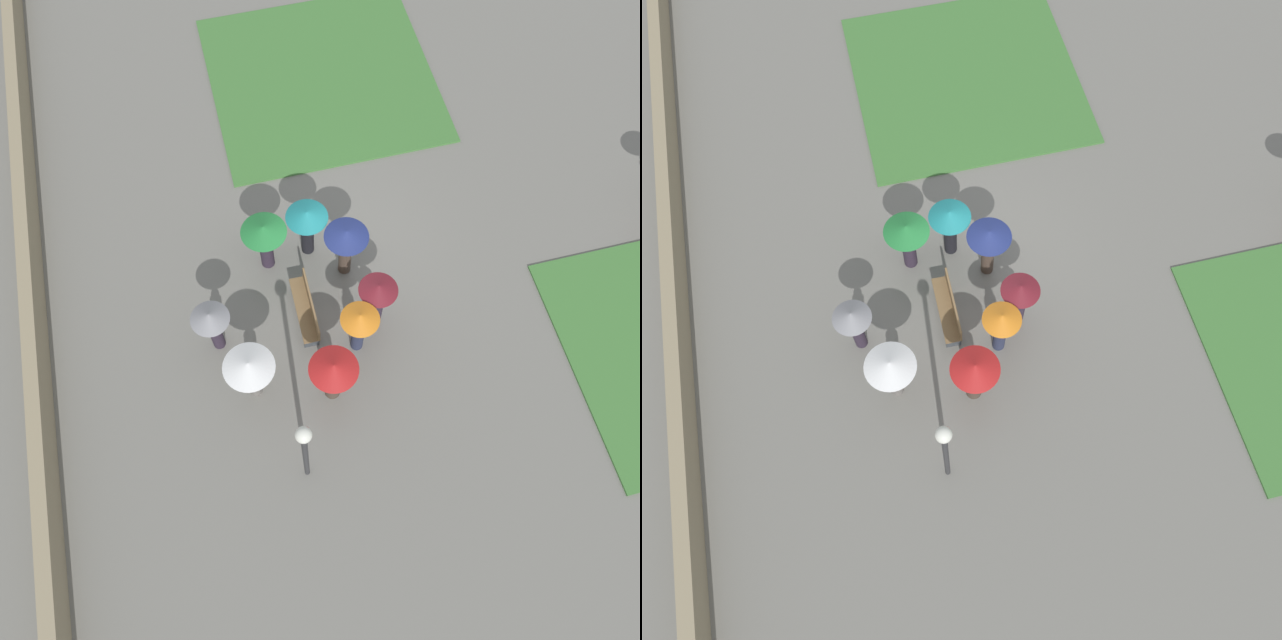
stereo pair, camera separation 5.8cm
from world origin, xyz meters
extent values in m
plane|color=slate|center=(0.00, 0.00, 0.00)|extent=(90.00, 90.00, 0.00)
cube|color=#427A38|center=(-6.31, 1.00, 0.03)|extent=(6.68, 6.76, 0.06)
cube|color=gray|center=(0.00, -8.01, 0.43)|extent=(45.00, 0.35, 0.87)
cube|color=brown|center=(1.40, -1.36, 0.42)|extent=(1.84, 0.45, 0.05)
cube|color=brown|center=(1.40, -1.18, 0.68)|extent=(1.83, 0.08, 0.45)
cube|color=#383D42|center=(0.59, -1.35, 0.20)|extent=(0.09, 0.38, 0.40)
cube|color=#383D42|center=(2.22, -1.37, 0.20)|extent=(0.09, 0.38, 0.40)
cylinder|color=#2D2D30|center=(5.29, -2.22, 1.80)|extent=(0.12, 0.12, 3.59)
sphere|color=white|center=(5.29, -2.22, 3.75)|extent=(0.32, 0.32, 0.32)
cylinder|color=#47382D|center=(0.30, -0.02, 0.54)|extent=(0.37, 0.37, 1.07)
sphere|color=#997051|center=(0.30, -0.02, 1.18)|extent=(0.22, 0.22, 0.22)
cylinder|color=#4C4C4F|center=(0.30, -0.02, 1.47)|extent=(0.02, 0.02, 0.35)
cone|color=navy|center=(0.30, -0.02, 1.76)|extent=(1.12, 1.12, 0.24)
cylinder|color=black|center=(-0.52, -0.82, 0.50)|extent=(0.35, 0.35, 1.01)
sphere|color=tan|center=(-0.52, -0.82, 1.11)|extent=(0.21, 0.21, 0.21)
cylinder|color=#4C4C4F|center=(-0.52, -0.82, 1.39)|extent=(0.02, 0.02, 0.35)
cone|color=#197075|center=(-0.52, -0.82, 1.68)|extent=(1.08, 1.08, 0.22)
cylinder|color=#282D47|center=(2.48, -0.27, 0.51)|extent=(0.44, 0.44, 1.02)
sphere|color=brown|center=(2.48, -0.27, 1.14)|extent=(0.23, 0.23, 0.23)
cylinder|color=#4C4C4F|center=(2.48, -0.27, 1.42)|extent=(0.02, 0.02, 0.35)
cone|color=orange|center=(2.48, -0.27, 1.71)|extent=(0.93, 0.93, 0.22)
cylinder|color=#2D2333|center=(1.62, -3.62, 0.50)|extent=(0.43, 0.43, 0.99)
sphere|color=#997051|center=(1.62, -3.62, 1.10)|extent=(0.22, 0.22, 0.22)
cylinder|color=#4C4C4F|center=(1.62, -3.62, 1.38)|extent=(0.02, 0.02, 0.35)
cone|color=gray|center=(1.62, -3.62, 1.68)|extent=(0.93, 0.93, 0.25)
cylinder|color=slate|center=(3.05, -2.98, 0.58)|extent=(0.43, 0.43, 1.16)
sphere|color=brown|center=(3.05, -2.98, 1.26)|extent=(0.20, 0.20, 0.20)
cylinder|color=#4C4C4F|center=(3.05, -2.98, 1.54)|extent=(0.02, 0.02, 0.35)
cone|color=white|center=(3.05, -2.98, 1.84)|extent=(1.19, 1.19, 0.25)
cylinder|color=#2D2333|center=(1.83, 0.36, 0.49)|extent=(0.43, 0.43, 0.99)
sphere|color=beige|center=(1.83, 0.36, 1.08)|extent=(0.19, 0.19, 0.19)
cylinder|color=#4C4C4F|center=(1.83, 0.36, 1.35)|extent=(0.02, 0.02, 0.35)
cone|color=maroon|center=(1.83, 0.36, 1.65)|extent=(0.96, 0.96, 0.23)
cylinder|color=#47382D|center=(3.54, -1.17, 0.56)|extent=(0.52, 0.52, 1.12)
sphere|color=brown|center=(3.54, -1.17, 1.23)|extent=(0.22, 0.22, 0.22)
cylinder|color=#4C4C4F|center=(3.54, -1.17, 1.51)|extent=(0.02, 0.02, 0.35)
cone|color=red|center=(3.54, -1.17, 1.81)|extent=(1.14, 1.14, 0.25)
cylinder|color=#2D2333|center=(-0.37, -1.95, 0.51)|extent=(0.46, 0.46, 1.01)
sphere|color=beige|center=(-0.37, -1.95, 1.11)|extent=(0.19, 0.19, 0.19)
cylinder|color=#4C4C4F|center=(-0.37, -1.95, 1.38)|extent=(0.02, 0.02, 0.35)
cone|color=#237A38|center=(-0.37, -1.95, 1.67)|extent=(1.16, 1.16, 0.24)
camera|label=1|loc=(7.84, -2.55, 14.70)|focal=35.00mm
camera|label=2|loc=(7.85, -2.49, 14.70)|focal=35.00mm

